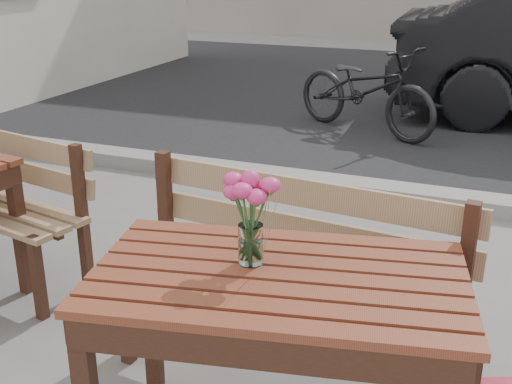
# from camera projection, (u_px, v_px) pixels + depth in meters

# --- Properties ---
(street) EXTENTS (30.00, 8.12, 0.12)m
(street) POSITION_uv_depth(u_px,v_px,m) (442.00, 133.00, 6.70)
(street) COLOR black
(street) RESTS_ON ground
(main_table) EXTENTS (1.39, 0.98, 0.78)m
(main_table) POSITION_uv_depth(u_px,v_px,m) (278.00, 306.00, 2.21)
(main_table) COLOR brown
(main_table) RESTS_ON ground
(main_bench) EXTENTS (1.57, 0.60, 0.95)m
(main_bench) POSITION_uv_depth(u_px,v_px,m) (291.00, 258.00, 2.73)
(main_bench) COLOR #91714B
(main_bench) RESTS_ON ground
(main_vase) EXTENTS (0.18, 0.18, 0.34)m
(main_vase) POSITION_uv_depth(u_px,v_px,m) (251.00, 207.00, 2.16)
(main_vase) COLOR white
(main_vase) RESTS_ON main_table
(bicycle) EXTENTS (1.84, 1.31, 0.92)m
(bicycle) POSITION_uv_depth(u_px,v_px,m) (366.00, 89.00, 6.68)
(bicycle) COLOR black
(bicycle) RESTS_ON ground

